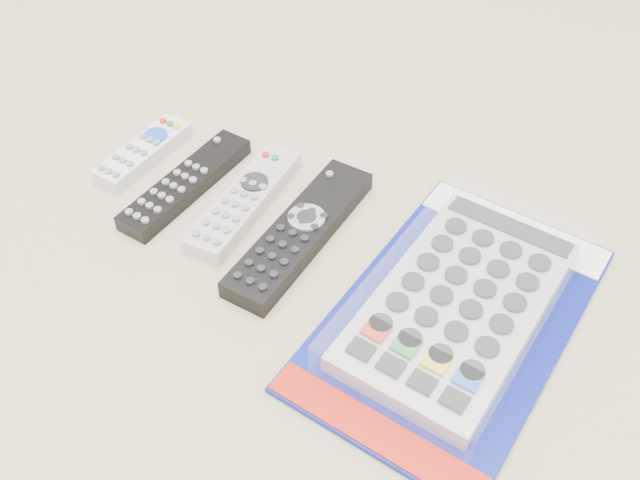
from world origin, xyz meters
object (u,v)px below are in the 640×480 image
at_px(remote_small_grey, 143,152).
at_px(jumbo_remote_packaged, 459,303).
at_px(remote_large_black, 300,232).
at_px(remote_silver_dvd, 244,201).
at_px(remote_slim_black, 186,183).

relative_size(remote_small_grey, jumbo_remote_packaged, 0.38).
xyz_separation_m(remote_small_grey, remote_large_black, (0.24, -0.05, 0.00)).
distance_m(remote_small_grey, remote_silver_dvd, 0.16).
bearing_deg(remote_large_black, jumbo_remote_packaged, -2.85).
bearing_deg(remote_slim_black, remote_large_black, 2.24).
xyz_separation_m(remote_slim_black, remote_large_black, (0.16, -0.02, 0.00)).
relative_size(remote_small_grey, remote_slim_black, 0.72).
bearing_deg(remote_large_black, remote_silver_dvd, 172.11).
bearing_deg(remote_large_black, remote_slim_black, 179.99).
bearing_deg(jumbo_remote_packaged, remote_small_grey, 179.16).
bearing_deg(remote_silver_dvd, remote_small_grey, 172.65).
relative_size(remote_slim_black, remote_silver_dvd, 1.04).
bearing_deg(remote_small_grey, remote_slim_black, -12.27).
distance_m(remote_silver_dvd, jumbo_remote_packaged, 0.27).
height_order(remote_silver_dvd, remote_large_black, remote_large_black).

